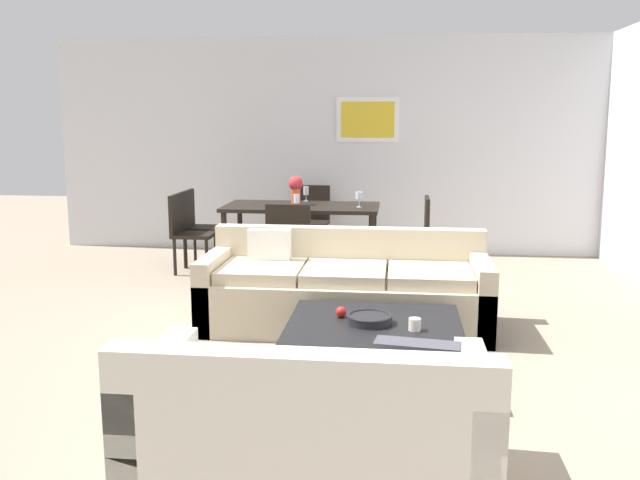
{
  "coord_description": "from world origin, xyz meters",
  "views": [
    {
      "loc": [
        0.52,
        -5.04,
        1.71
      ],
      "look_at": [
        -0.09,
        0.2,
        0.75
      ],
      "focal_mm": 37.77,
      "sensor_mm": 36.0,
      "label": 1
    }
  ],
  "objects_px": {
    "wine_glass_head": "(306,191)",
    "centerpiece_vase": "(296,187)",
    "loveseat_white": "(313,428)",
    "apple_on_coffee_table": "(341,312)",
    "dining_chair_left_near": "(187,228)",
    "coffee_table": "(374,350)",
    "wine_glass_foot": "(297,199)",
    "dining_chair_head": "(311,216)",
    "decorative_bowl": "(370,318)",
    "dining_chair_foot": "(290,240)",
    "sofa_beige": "(344,292)",
    "dining_table": "(302,212)",
    "dining_chair_right_near": "(416,232)",
    "dining_chair_left_far": "(197,222)",
    "wine_glass_right_near": "(359,196)",
    "candle_jar": "(415,324)"
  },
  "relations": [
    {
      "from": "loveseat_white",
      "to": "dining_table",
      "type": "relative_size",
      "value": 0.96
    },
    {
      "from": "dining_table",
      "to": "centerpiece_vase",
      "type": "bearing_deg",
      "value": 141.63
    },
    {
      "from": "candle_jar",
      "to": "dining_chair_right_near",
      "type": "height_order",
      "value": "dining_chair_right_near"
    },
    {
      "from": "coffee_table",
      "to": "candle_jar",
      "type": "distance_m",
      "value": 0.37
    },
    {
      "from": "loveseat_white",
      "to": "dining_chair_right_near",
      "type": "relative_size",
      "value": 1.86
    },
    {
      "from": "loveseat_white",
      "to": "dining_chair_left_far",
      "type": "bearing_deg",
      "value": 112.75
    },
    {
      "from": "apple_on_coffee_table",
      "to": "dining_table",
      "type": "relative_size",
      "value": 0.04
    },
    {
      "from": "coffee_table",
      "to": "wine_glass_head",
      "type": "bearing_deg",
      "value": 104.99
    },
    {
      "from": "sofa_beige",
      "to": "dining_table",
      "type": "height_order",
      "value": "sofa_beige"
    },
    {
      "from": "dining_chair_head",
      "to": "centerpiece_vase",
      "type": "distance_m",
      "value": 0.89
    },
    {
      "from": "apple_on_coffee_table",
      "to": "dining_chair_right_near",
      "type": "bearing_deg",
      "value": 78.51
    },
    {
      "from": "sofa_beige",
      "to": "loveseat_white",
      "type": "bearing_deg",
      "value": -88.79
    },
    {
      "from": "apple_on_coffee_table",
      "to": "dining_chair_foot",
      "type": "height_order",
      "value": "dining_chair_foot"
    },
    {
      "from": "candle_jar",
      "to": "dining_chair_head",
      "type": "relative_size",
      "value": 0.09
    },
    {
      "from": "dining_table",
      "to": "centerpiece_vase",
      "type": "relative_size",
      "value": 5.38
    },
    {
      "from": "dining_chair_left_far",
      "to": "dining_chair_head",
      "type": "height_order",
      "value": "same"
    },
    {
      "from": "loveseat_white",
      "to": "dining_table",
      "type": "distance_m",
      "value": 4.53
    },
    {
      "from": "wine_glass_foot",
      "to": "sofa_beige",
      "type": "bearing_deg",
      "value": -68.41
    },
    {
      "from": "dining_chair_head",
      "to": "centerpiece_vase",
      "type": "relative_size",
      "value": 2.77
    },
    {
      "from": "dining_chair_left_near",
      "to": "wine_glass_right_near",
      "type": "relative_size",
      "value": 5.21
    },
    {
      "from": "decorative_bowl",
      "to": "dining_chair_foot",
      "type": "xyz_separation_m",
      "value": [
        -0.89,
        2.26,
        0.09
      ]
    },
    {
      "from": "sofa_beige",
      "to": "dining_chair_left_near",
      "type": "distance_m",
      "value": 2.62
    },
    {
      "from": "loveseat_white",
      "to": "candle_jar",
      "type": "height_order",
      "value": "loveseat_white"
    },
    {
      "from": "wine_glass_head",
      "to": "centerpiece_vase",
      "type": "bearing_deg",
      "value": -103.4
    },
    {
      "from": "decorative_bowl",
      "to": "dining_table",
      "type": "height_order",
      "value": "dining_table"
    },
    {
      "from": "wine_glass_foot",
      "to": "dining_chair_head",
      "type": "bearing_deg",
      "value": 90.0
    },
    {
      "from": "wine_glass_head",
      "to": "centerpiece_vase",
      "type": "relative_size",
      "value": 0.55
    },
    {
      "from": "sofa_beige",
      "to": "wine_glass_head",
      "type": "relative_size",
      "value": 13.36
    },
    {
      "from": "dining_table",
      "to": "centerpiece_vase",
      "type": "distance_m",
      "value": 0.28
    },
    {
      "from": "apple_on_coffee_table",
      "to": "dining_chair_left_far",
      "type": "xyz_separation_m",
      "value": [
        -1.96,
        3.17,
        0.09
      ]
    },
    {
      "from": "decorative_bowl",
      "to": "candle_jar",
      "type": "xyz_separation_m",
      "value": [
        0.29,
        -0.12,
        0.01
      ]
    },
    {
      "from": "dining_chair_foot",
      "to": "wine_glass_head",
      "type": "relative_size",
      "value": 5.06
    },
    {
      "from": "dining_chair_right_near",
      "to": "dining_chair_left_far",
      "type": "bearing_deg",
      "value": 171.33
    },
    {
      "from": "dining_table",
      "to": "dining_chair_left_near",
      "type": "relative_size",
      "value": 1.94
    },
    {
      "from": "decorative_bowl",
      "to": "centerpiece_vase",
      "type": "bearing_deg",
      "value": 107.06
    },
    {
      "from": "candle_jar",
      "to": "wine_glass_head",
      "type": "bearing_deg",
      "value": 108.3
    },
    {
      "from": "dining_table",
      "to": "dining_chair_left_near",
      "type": "xyz_separation_m",
      "value": [
        -1.26,
        -0.19,
        -0.17
      ]
    },
    {
      "from": "coffee_table",
      "to": "dining_chair_left_far",
      "type": "bearing_deg",
      "value": 123.72
    },
    {
      "from": "dining_chair_left_near",
      "to": "wine_glass_right_near",
      "type": "distance_m",
      "value": 1.94
    },
    {
      "from": "dining_chair_foot",
      "to": "centerpiece_vase",
      "type": "bearing_deg",
      "value": 94.72
    },
    {
      "from": "wine_glass_right_near",
      "to": "wine_glass_foot",
      "type": "bearing_deg",
      "value": -157.95
    },
    {
      "from": "loveseat_white",
      "to": "dining_chair_head",
      "type": "bearing_deg",
      "value": 97.43
    },
    {
      "from": "dining_chair_left_near",
      "to": "wine_glass_right_near",
      "type": "xyz_separation_m",
      "value": [
        1.91,
        0.09,
        0.37
      ]
    },
    {
      "from": "sofa_beige",
      "to": "dining_chair_foot",
      "type": "height_order",
      "value": "dining_chair_foot"
    },
    {
      "from": "coffee_table",
      "to": "wine_glass_foot",
      "type": "distance_m",
      "value": 2.94
    },
    {
      "from": "dining_chair_foot",
      "to": "dining_chair_right_near",
      "type": "relative_size",
      "value": 1.0
    },
    {
      "from": "apple_on_coffee_table",
      "to": "dining_chair_left_near",
      "type": "bearing_deg",
      "value": 125.04
    },
    {
      "from": "loveseat_white",
      "to": "wine_glass_right_near",
      "type": "height_order",
      "value": "wine_glass_right_near"
    },
    {
      "from": "apple_on_coffee_table",
      "to": "dining_chair_right_near",
      "type": "height_order",
      "value": "dining_chair_right_near"
    },
    {
      "from": "loveseat_white",
      "to": "wine_glass_head",
      "type": "distance_m",
      "value": 4.91
    }
  ]
}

